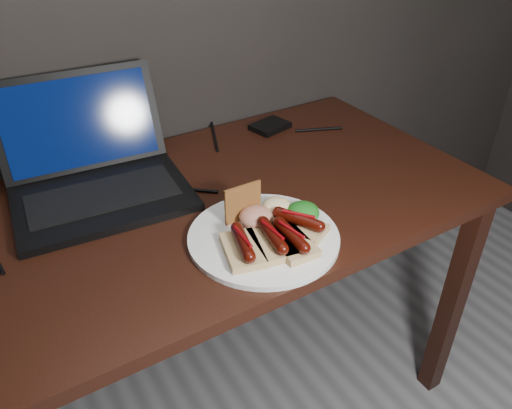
{
  "coord_description": "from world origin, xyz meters",
  "views": [
    {
      "loc": [
        -0.37,
        0.49,
        1.38
      ],
      "look_at": [
        0.07,
        1.22,
        0.82
      ],
      "focal_mm": 35.0,
      "sensor_mm": 36.0,
      "label": 1
    }
  ],
  "objects": [
    {
      "name": "bread_sausage_right",
      "position": [
        0.14,
        1.16,
        0.78
      ],
      "size": [
        0.11,
        0.13,
        0.04
      ],
      "color": "#DBC580",
      "rests_on": "plate"
    },
    {
      "name": "bread_sausage_left",
      "position": [
        0.01,
        1.16,
        0.78
      ],
      "size": [
        0.1,
        0.13,
        0.04
      ],
      "color": "#DBC580",
      "rests_on": "plate"
    },
    {
      "name": "laptop",
      "position": [
        -0.16,
        1.56,
        0.8
      ],
      "size": [
        0.42,
        0.39,
        0.25
      ],
      "color": "black",
      "rests_on": "desk"
    },
    {
      "name": "desk_cables",
      "position": [
        0.05,
        1.54,
        0.75
      ],
      "size": [
        0.99,
        0.44,
        0.01
      ],
      "color": "black",
      "rests_on": "desk"
    },
    {
      "name": "bread_sausage_extra",
      "position": [
        0.1,
        1.13,
        0.78
      ],
      "size": [
        0.08,
        0.12,
        0.04
      ],
      "color": "#DBC580",
      "rests_on": "plate"
    },
    {
      "name": "desk",
      "position": [
        0.0,
        1.38,
        0.66
      ],
      "size": [
        1.4,
        0.7,
        0.75
      ],
      "color": "black",
      "rests_on": "ground"
    },
    {
      "name": "bread_sausage_center",
      "position": [
        0.07,
        1.14,
        0.78
      ],
      "size": [
        0.09,
        0.12,
        0.04
      ],
      "color": "#DBC580",
      "rests_on": "plate"
    },
    {
      "name": "plate",
      "position": [
        0.07,
        1.19,
        0.76
      ],
      "size": [
        0.35,
        0.35,
        0.01
      ],
      "primitive_type": "cylinder",
      "rotation": [
        0.0,
        0.0,
        -0.11
      ],
      "color": "white",
      "rests_on": "desk"
    },
    {
      "name": "salad_greens",
      "position": [
        0.17,
        1.19,
        0.78
      ],
      "size": [
        0.07,
        0.07,
        0.04
      ],
      "primitive_type": "ellipsoid",
      "color": "#125711",
      "rests_on": "plate"
    },
    {
      "name": "coleslaw_mound",
      "position": [
        0.14,
        1.24,
        0.78
      ],
      "size": [
        0.06,
        0.06,
        0.04
      ],
      "primitive_type": "ellipsoid",
      "color": "white",
      "rests_on": "plate"
    },
    {
      "name": "salsa_mound",
      "position": [
        0.08,
        1.23,
        0.78
      ],
      "size": [
        0.07,
        0.07,
        0.04
      ],
      "primitive_type": "ellipsoid",
      "color": "#9E0F15",
      "rests_on": "plate"
    },
    {
      "name": "crispbread",
      "position": [
        0.06,
        1.25,
        0.8
      ],
      "size": [
        0.08,
        0.01,
        0.08
      ],
      "primitive_type": "cube",
      "color": "#AA672E",
      "rests_on": "plate"
    },
    {
      "name": "hard_drive",
      "position": [
        0.38,
        1.63,
        0.76
      ],
      "size": [
        0.12,
        0.1,
        0.02
      ],
      "primitive_type": "cube",
      "rotation": [
        0.0,
        0.0,
        0.23
      ],
      "color": "black",
      "rests_on": "desk"
    }
  ]
}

